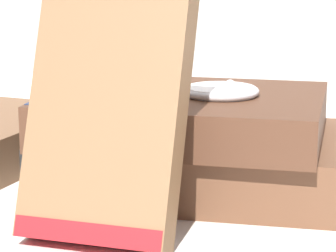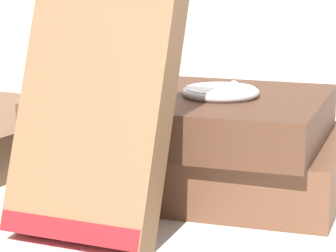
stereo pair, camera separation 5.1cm
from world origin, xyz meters
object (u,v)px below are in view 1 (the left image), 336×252
(book_flat_bottom, at_px, (187,160))
(pocket_watch, at_px, (222,91))
(book_flat_top, at_px, (179,114))
(book_leaning_front, at_px, (106,124))

(book_flat_bottom, xyz_separation_m, pocket_watch, (0.03, -0.01, 0.05))
(book_flat_top, bearing_deg, book_leaning_front, -101.99)
(pocket_watch, bearing_deg, book_leaning_front, -112.98)
(book_flat_bottom, height_order, book_flat_top, book_flat_top)
(book_leaning_front, bearing_deg, book_flat_top, 82.43)
(book_flat_top, distance_m, book_leaning_front, 0.10)
(book_leaning_front, xyz_separation_m, pocket_watch, (0.04, 0.10, 0.00))
(book_flat_bottom, height_order, pocket_watch, pocket_watch)
(book_flat_top, height_order, book_leaning_front, book_leaning_front)
(book_flat_top, bearing_deg, book_flat_bottom, 68.48)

